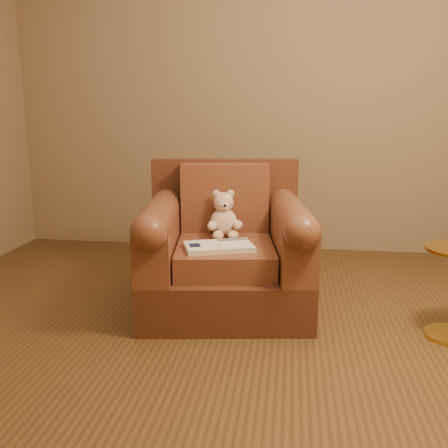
# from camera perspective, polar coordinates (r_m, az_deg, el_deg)

# --- Properties ---
(floor) EXTENTS (4.00, 4.00, 0.00)m
(floor) POSITION_cam_1_polar(r_m,az_deg,el_deg) (2.56, -1.48, -14.26)
(floor) COLOR brown
(floor) RESTS_ON ground
(armchair) EXTENTS (1.07, 1.03, 0.86)m
(armchair) POSITION_cam_1_polar(r_m,az_deg,el_deg) (3.03, 0.12, -3.20)
(armchair) COLOR #522B1B
(armchair) RESTS_ON floor
(teddy_bear) EXTENTS (0.21, 0.24, 0.29)m
(teddy_bear) POSITION_cam_1_polar(r_m,az_deg,el_deg) (3.06, -0.00, 0.59)
(teddy_bear) COLOR beige
(teddy_bear) RESTS_ON armchair
(guidebook) EXTENTS (0.43, 0.34, 0.03)m
(guidebook) POSITION_cam_1_polar(r_m,az_deg,el_deg) (2.79, -0.59, -2.59)
(guidebook) COLOR beige
(guidebook) RESTS_ON armchair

